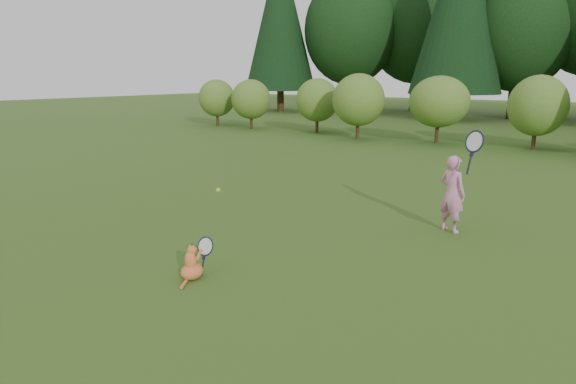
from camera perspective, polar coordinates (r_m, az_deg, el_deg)
The scene contains 5 objects.
ground at distance 7.45m, azimuth -4.90°, elevation -6.20°, with size 100.00×100.00×0.00m, color #294914.
shrub_row at distance 18.88m, azimuth 22.14°, elevation 9.22°, with size 28.00×3.00×2.80m, color #4D6C21, non-canonical shape.
child at distance 8.29m, azimuth 18.95°, elevation -0.02°, with size 0.76×0.53×1.91m.
cat at distance 6.28m, azimuth -11.31°, elevation -8.00°, with size 0.35×0.67×0.60m.
tennis_ball at distance 8.42m, azimuth -8.27°, elevation 0.23°, with size 0.08×0.08×0.08m.
Camera 1 is at (4.62, -5.27, 2.52)m, focal length 30.00 mm.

